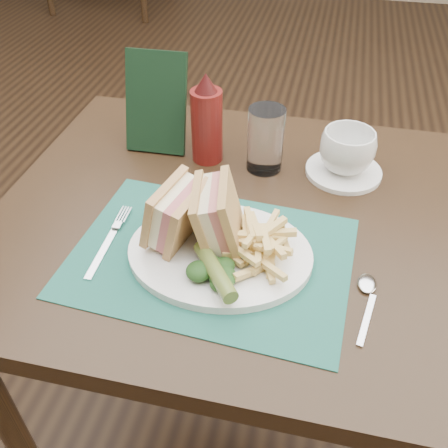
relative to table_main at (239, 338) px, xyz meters
name	(u,v)px	position (x,y,z in m)	size (l,w,h in m)	color
floor	(265,289)	(0.00, 0.50, -0.38)	(7.00, 7.00, 0.00)	black
table_main	(239,338)	(0.00, 0.00, 0.00)	(0.90, 0.75, 0.75)	black
placemat	(211,256)	(-0.03, -0.13, 0.38)	(0.45, 0.32, 0.00)	#1B574A
plate	(220,253)	(-0.01, -0.12, 0.38)	(0.30, 0.24, 0.01)	white
sandwich_half_a	(164,209)	(-0.11, -0.11, 0.45)	(0.06, 0.11, 0.10)	tan
sandwich_half_b	(204,213)	(-0.04, -0.10, 0.45)	(0.06, 0.11, 0.10)	tan
kale_garnish	(215,272)	(-0.01, -0.19, 0.41)	(0.11, 0.08, 0.03)	#173613
pickle_spear	(215,271)	(0.00, -0.19, 0.41)	(0.02, 0.02, 0.12)	#526526
fries_pile	(260,241)	(0.05, -0.11, 0.42)	(0.18, 0.20, 0.05)	#E4C472
fork	(109,239)	(-0.20, -0.13, 0.38)	(0.03, 0.17, 0.01)	silver
spoon	(367,305)	(0.22, -0.18, 0.38)	(0.03, 0.15, 0.01)	silver
saucer	(343,171)	(0.17, 0.16, 0.38)	(0.15, 0.15, 0.01)	white
coffee_cup	(347,151)	(0.17, 0.16, 0.43)	(0.11, 0.11, 0.08)	white
drinking_glass	(266,140)	(0.01, 0.15, 0.44)	(0.07, 0.07, 0.13)	white
ketchup_bottle	(207,118)	(-0.11, 0.16, 0.47)	(0.06, 0.06, 0.19)	#5B120F
check_presenter	(156,103)	(-0.22, 0.19, 0.47)	(0.12, 0.01, 0.20)	black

